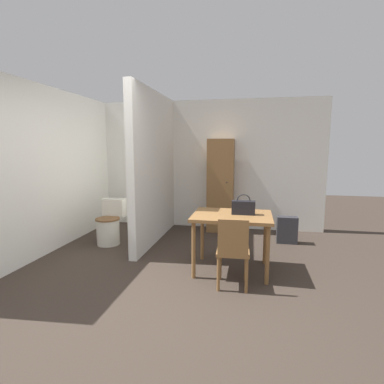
# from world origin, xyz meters

# --- Properties ---
(ground_plane) EXTENTS (16.00, 16.00, 0.00)m
(ground_plane) POSITION_xyz_m (0.00, 0.00, 0.00)
(ground_plane) COLOR #382D26
(wall_back) EXTENTS (4.85, 0.12, 2.50)m
(wall_back) POSITION_xyz_m (0.00, 3.27, 1.25)
(wall_back) COLOR silver
(wall_back) RESTS_ON ground_plane
(wall_left) EXTENTS (0.12, 4.21, 2.50)m
(wall_left) POSITION_xyz_m (-1.99, 1.60, 1.25)
(wall_left) COLOR silver
(wall_left) RESTS_ON ground_plane
(partition_wall) EXTENTS (0.12, 2.06, 2.50)m
(partition_wall) POSITION_xyz_m (-0.55, 2.17, 1.25)
(partition_wall) COLOR silver
(partition_wall) RESTS_ON ground_plane
(dining_table) EXTENTS (1.00, 0.76, 0.75)m
(dining_table) POSITION_xyz_m (0.84, 1.10, 0.66)
(dining_table) COLOR brown
(dining_table) RESTS_ON ground_plane
(wooden_chair) EXTENTS (0.38, 0.38, 0.83)m
(wooden_chair) POSITION_xyz_m (0.88, 0.60, 0.45)
(wooden_chair) COLOR brown
(wooden_chair) RESTS_ON ground_plane
(toilet) EXTENTS (0.39, 0.54, 0.72)m
(toilet) POSITION_xyz_m (-1.24, 1.84, 0.31)
(toilet) COLOR silver
(toilet) RESTS_ON ground_plane
(handbag) EXTENTS (0.29, 0.11, 0.26)m
(handbag) POSITION_xyz_m (0.98, 1.13, 0.84)
(handbag) COLOR black
(handbag) RESTS_ON dining_table
(wooden_cabinet) EXTENTS (0.49, 0.42, 1.75)m
(wooden_cabinet) POSITION_xyz_m (0.49, 2.99, 0.87)
(wooden_cabinet) COLOR brown
(wooden_cabinet) RESTS_ON ground_plane
(space_heater) EXTENTS (0.33, 0.17, 0.45)m
(space_heater) POSITION_xyz_m (1.67, 2.43, 0.23)
(space_heater) COLOR #2D2D33
(space_heater) RESTS_ON ground_plane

